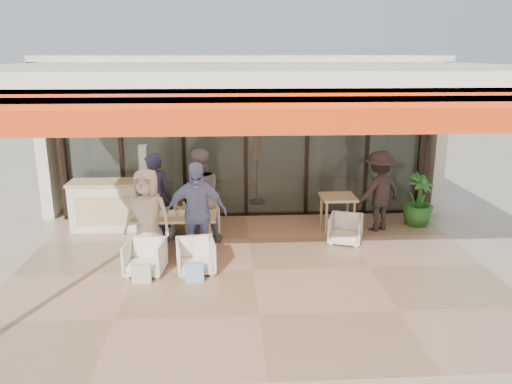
# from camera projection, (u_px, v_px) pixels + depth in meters

# --- Properties ---
(ground) EXTENTS (70.00, 70.00, 0.00)m
(ground) POSITION_uv_depth(u_px,v_px,m) (253.00, 272.00, 8.45)
(ground) COLOR #C6B293
(ground) RESTS_ON ground
(terrace_floor) EXTENTS (8.00, 6.00, 0.01)m
(terrace_floor) POSITION_uv_depth(u_px,v_px,m) (253.00, 271.00, 8.44)
(terrace_floor) COLOR tan
(terrace_floor) RESTS_ON ground
(terrace_structure) EXTENTS (8.00, 6.00, 3.40)m
(terrace_structure) POSITION_uv_depth(u_px,v_px,m) (254.00, 76.00, 7.32)
(terrace_structure) COLOR silver
(terrace_structure) RESTS_ON ground
(glass_storefront) EXTENTS (8.08, 0.10, 3.20)m
(glass_storefront) POSITION_uv_depth(u_px,v_px,m) (246.00, 147.00, 10.90)
(glass_storefront) COLOR #9EADA3
(glass_storefront) RESTS_ON ground
(interior_block) EXTENTS (9.05, 3.62, 3.52)m
(interior_block) POSITION_uv_depth(u_px,v_px,m) (243.00, 107.00, 12.96)
(interior_block) COLOR silver
(interior_block) RESTS_ON ground
(host_counter) EXTENTS (1.85, 0.65, 1.04)m
(host_counter) POSITION_uv_depth(u_px,v_px,m) (116.00, 205.00, 10.36)
(host_counter) COLOR silver
(host_counter) RESTS_ON ground
(dining_table) EXTENTS (1.50, 0.90, 0.93)m
(dining_table) POSITION_uv_depth(u_px,v_px,m) (175.00, 216.00, 9.13)
(dining_table) COLOR #DCBD86
(dining_table) RESTS_ON ground
(chair_far_left) EXTENTS (0.69, 0.65, 0.68)m
(chair_far_left) POSITION_uv_depth(u_px,v_px,m) (160.00, 218.00, 10.10)
(chair_far_left) COLOR white
(chair_far_left) RESTS_ON ground
(chair_far_right) EXTENTS (0.77, 0.74, 0.70)m
(chair_far_right) POSITION_uv_depth(u_px,v_px,m) (201.00, 217.00, 10.15)
(chair_far_right) COLOR white
(chair_far_right) RESTS_ON ground
(chair_near_left) EXTENTS (0.68, 0.65, 0.64)m
(chair_near_left) POSITION_uv_depth(u_px,v_px,m) (145.00, 256.00, 8.28)
(chair_near_left) COLOR white
(chair_near_left) RESTS_ON ground
(chair_near_right) EXTENTS (0.70, 0.66, 0.64)m
(chair_near_right) POSITION_uv_depth(u_px,v_px,m) (196.00, 255.00, 8.33)
(chair_near_right) COLOR white
(chair_near_right) RESTS_ON ground
(diner_navy) EXTENTS (0.70, 0.50, 1.80)m
(diner_navy) POSITION_uv_depth(u_px,v_px,m) (155.00, 199.00, 9.47)
(diner_navy) COLOR #1B203C
(diner_navy) RESTS_ON ground
(diner_grey) EXTENTS (1.05, 0.91, 1.86)m
(diner_grey) POSITION_uv_depth(u_px,v_px,m) (199.00, 197.00, 9.51)
(diner_grey) COLOR #5D5D62
(diner_grey) RESTS_ON ground
(diner_cream) EXTENTS (0.92, 0.70, 1.69)m
(diner_cream) POSITION_uv_depth(u_px,v_px,m) (148.00, 216.00, 8.62)
(diner_cream) COLOR beige
(diner_cream) RESTS_ON ground
(diner_periwinkle) EXTENTS (1.06, 0.45, 1.80)m
(diner_periwinkle) POSITION_uv_depth(u_px,v_px,m) (196.00, 212.00, 8.66)
(diner_periwinkle) COLOR #7987C9
(diner_periwinkle) RESTS_ON ground
(tote_bag_cream) EXTENTS (0.30, 0.10, 0.34)m
(tote_bag_cream) POSITION_uv_depth(u_px,v_px,m) (142.00, 274.00, 7.94)
(tote_bag_cream) COLOR silver
(tote_bag_cream) RESTS_ON ground
(tote_bag_blue) EXTENTS (0.30, 0.10, 0.34)m
(tote_bag_blue) POSITION_uv_depth(u_px,v_px,m) (195.00, 273.00, 7.99)
(tote_bag_blue) COLOR #99BFD8
(tote_bag_blue) RESTS_ON ground
(side_table) EXTENTS (0.70, 0.70, 0.74)m
(side_table) POSITION_uv_depth(u_px,v_px,m) (338.00, 201.00, 10.26)
(side_table) COLOR #DCBD86
(side_table) RESTS_ON ground
(side_chair) EXTENTS (0.77, 0.75, 0.63)m
(side_chair) POSITION_uv_depth(u_px,v_px,m) (345.00, 228.00, 9.63)
(side_chair) COLOR white
(side_chair) RESTS_ON ground
(standing_woman) EXTENTS (1.25, 1.01, 1.69)m
(standing_woman) POSITION_uv_depth(u_px,v_px,m) (379.00, 192.00, 10.19)
(standing_woman) COLOR black
(standing_woman) RESTS_ON ground
(potted_palm) EXTENTS (0.89, 0.89, 1.14)m
(potted_palm) POSITION_uv_depth(u_px,v_px,m) (419.00, 200.00, 10.56)
(potted_palm) COLOR #1E5919
(potted_palm) RESTS_ON ground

